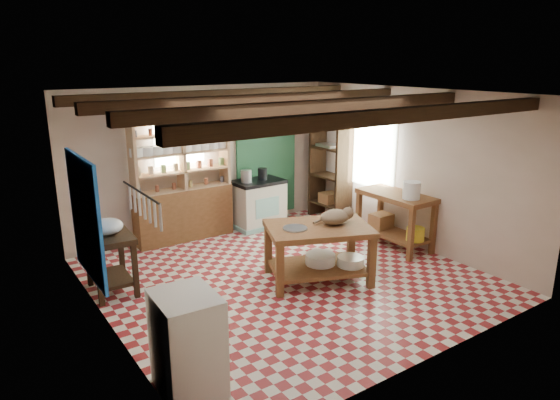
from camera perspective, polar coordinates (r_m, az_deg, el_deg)
floor at (r=7.28m, az=0.81°, el=-8.87°), size 5.00×5.00×0.02m
ceiling at (r=6.63m, az=0.90°, el=12.10°), size 5.00×5.00×0.02m
wall_back at (r=8.94m, az=-8.44°, el=4.49°), size 5.00×0.04×2.60m
wall_front at (r=5.09m, az=17.32°, el=-4.76°), size 5.00×0.04×2.60m
wall_left at (r=5.82m, az=-19.72°, el=-2.41°), size 0.04×5.00×2.60m
wall_right at (r=8.49m, az=14.81°, el=3.53°), size 0.04×5.00×2.60m
ceiling_beams at (r=6.64m, az=0.89°, el=11.07°), size 5.00×3.80×0.15m
blue_wall_patch at (r=6.73m, az=-21.34°, el=-1.96°), size 0.04×1.40×1.60m
green_wall_patch at (r=9.53m, az=-1.57°, el=5.04°), size 1.30×0.04×2.30m
window_back at (r=8.65m, az=-11.48°, el=6.66°), size 0.90×0.02×0.80m
window_right at (r=9.12m, az=10.05°, el=5.28°), size 0.02×1.30×1.20m
utensil_rail at (r=4.59m, az=-15.62°, el=-0.54°), size 0.06×0.90×0.28m
pot_rack at (r=9.05m, az=-0.15°, el=10.43°), size 0.86×0.12×0.36m
shelving_unit at (r=8.59m, az=-11.12°, el=2.54°), size 1.70×0.34×2.20m
tall_rack at (r=9.65m, az=5.77°, el=3.59°), size 0.40×0.86×2.00m
work_table at (r=7.06m, az=4.38°, el=-6.07°), size 1.67×1.41×0.80m
stove at (r=9.25m, az=-2.50°, el=-0.42°), size 0.93×0.64×0.89m
prep_table at (r=7.07m, az=-18.77°, el=-6.81°), size 0.60×0.84×0.82m
white_cabinet at (r=4.88m, az=-10.53°, el=-15.80°), size 0.58×0.68×0.98m
right_counter at (r=8.47m, az=12.96°, el=-2.26°), size 0.65×1.29×0.92m
cat at (r=7.01m, az=6.31°, el=-1.93°), size 0.51×0.42×0.20m
steel_tray at (r=6.79m, az=1.73°, el=-3.25°), size 0.44×0.44×0.02m
basin_large at (r=7.17m, az=4.63°, el=-6.74°), size 0.55×0.55×0.15m
basin_small at (r=7.16m, az=8.07°, el=-6.94°), size 0.49×0.49×0.13m
kettle_left at (r=8.98m, az=-3.87°, el=2.74°), size 0.20×0.20×0.22m
kettle_right at (r=9.16m, az=-2.02°, el=3.00°), size 0.18×0.18×0.21m
enamel_bowl at (r=6.90m, az=-19.14°, el=-2.87°), size 0.43×0.43×0.20m
white_bucket at (r=8.05m, az=14.80°, el=1.09°), size 0.28×0.28×0.27m
wicker_basket at (r=8.69m, az=11.47°, el=-2.34°), size 0.36×0.29×0.25m
yellow_tub at (r=8.23m, az=15.21°, el=-3.77°), size 0.29×0.29×0.21m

